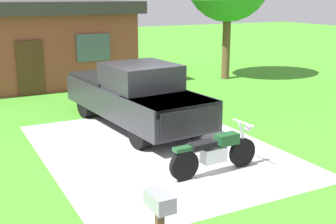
% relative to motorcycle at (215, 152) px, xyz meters
% --- Properties ---
extents(ground_plane, '(80.00, 80.00, 0.00)m').
position_rel_motorcycle_xyz_m(ground_plane, '(-0.45, 1.92, -0.47)').
color(ground_plane, '#459628').
extents(driveway_pad, '(5.47, 7.16, 0.01)m').
position_rel_motorcycle_xyz_m(driveway_pad, '(-0.45, 1.92, -0.47)').
color(driveway_pad, silver).
rests_on(driveway_pad, ground).
extents(motorcycle, '(2.21, 0.70, 1.09)m').
position_rel_motorcycle_xyz_m(motorcycle, '(0.00, 0.00, 0.00)').
color(motorcycle, black).
rests_on(motorcycle, ground).
extents(pickup_truck, '(2.50, 5.78, 1.90)m').
position_rel_motorcycle_xyz_m(pickup_truck, '(-0.14, 4.12, 0.48)').
color(pickup_truck, black).
rests_on(pickup_truck, ground).
extents(mailbox, '(0.26, 0.48, 1.26)m').
position_rel_motorcycle_xyz_m(mailbox, '(-2.69, -2.72, 0.51)').
color(mailbox, '#4C3823').
rests_on(mailbox, ground).
extents(neighbor_house, '(9.60, 5.60, 3.50)m').
position_rel_motorcycle_xyz_m(neighbor_house, '(-2.01, 12.20, 1.32)').
color(neighbor_house, brown).
rests_on(neighbor_house, ground).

